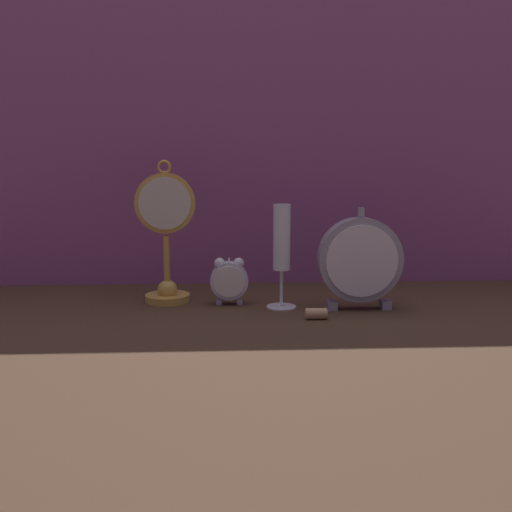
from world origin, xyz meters
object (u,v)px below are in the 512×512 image
at_px(mantel_clock_silver, 360,260).
at_px(pocket_watch_on_stand, 166,241).
at_px(alarm_clock_twin_bell, 229,279).
at_px(wine_cork, 316,314).
at_px(champagne_flute, 282,247).

bearing_deg(mantel_clock_silver, pocket_watch_on_stand, 167.76).
relative_size(alarm_clock_twin_bell, wine_cork, 2.44).
height_order(pocket_watch_on_stand, alarm_clock_twin_bell, pocket_watch_on_stand).
distance_m(champagne_flute, wine_cork, 0.16).
bearing_deg(champagne_flute, pocket_watch_on_stand, 165.02).
bearing_deg(pocket_watch_on_stand, champagne_flute, -14.98).
bearing_deg(champagne_flute, alarm_clock_twin_bell, 163.54).
height_order(mantel_clock_silver, wine_cork, mantel_clock_silver).
xyz_separation_m(pocket_watch_on_stand, wine_cork, (0.31, -0.16, -0.12)).
xyz_separation_m(alarm_clock_twin_bell, mantel_clock_silver, (0.27, -0.05, 0.05)).
relative_size(mantel_clock_silver, wine_cork, 5.08).
height_order(pocket_watch_on_stand, wine_cork, pocket_watch_on_stand).
xyz_separation_m(pocket_watch_on_stand, champagne_flute, (0.25, -0.07, -0.00)).
xyz_separation_m(champagne_flute, wine_cork, (0.06, -0.09, -0.12)).
relative_size(alarm_clock_twin_bell, champagne_flute, 0.47).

